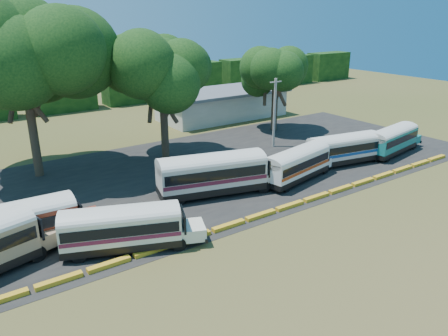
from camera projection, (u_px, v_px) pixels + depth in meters
ground at (253, 227)px, 31.66m from camera, size 160.00×160.00×0.00m
asphalt_strip at (183, 176)px, 41.46m from camera, size 64.00×24.00×0.02m
curb at (245, 220)px, 32.38m from camera, size 53.70×0.45×0.30m
terminal_building at (222, 104)px, 63.82m from camera, size 19.00×9.00×4.00m
treeline_backdrop at (61, 92)px, 67.70m from camera, size 130.00×4.00×6.00m
bus_red at (13, 225)px, 27.98m from camera, size 10.07×2.81×3.29m
bus_cream_west at (124, 226)px, 28.14m from camera, size 9.45×5.53×3.05m
bus_cream_east at (214, 172)px, 36.68m from camera, size 11.40×5.45×3.64m
bus_white_red at (297, 163)px, 39.90m from camera, size 9.64×4.18×3.08m
bus_white_blue at (346, 147)px, 44.33m from camera, size 9.78×4.00×3.13m
bus_teal at (393, 138)px, 47.41m from camera, size 9.57×3.78×3.06m
tree_west at (20, 47)px, 37.68m from camera, size 12.06×12.06×16.37m
tree_center at (162, 72)px, 43.66m from camera, size 8.92×8.92×12.39m
tree_east at (276, 71)px, 55.21m from camera, size 6.83×6.83×10.25m
utility_pole at (274, 112)px, 49.23m from camera, size 1.60×0.30×7.84m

